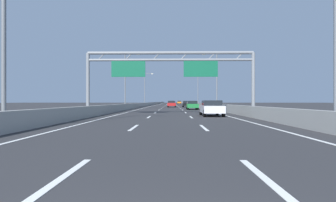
{
  "coord_description": "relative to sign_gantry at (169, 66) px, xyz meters",
  "views": [
    {
      "loc": [
        0.15,
        -1.15,
        1.37
      ],
      "look_at": [
        -0.82,
        67.45,
        1.38
      ],
      "focal_mm": 28.41,
      "sensor_mm": 36.0,
      "label": 1
    }
  ],
  "objects": [
    {
      "name": "lane_dash_left_7",
      "position": [
        -1.67,
        41.09,
        -4.83
      ],
      "size": [
        0.16,
        3.0,
        0.01
      ],
      "primitive_type": "cube",
      "color": "white",
      "rests_on": "ground_plane"
    },
    {
      "name": "white_car",
      "position": [
        3.91,
        -2.2,
        -4.1
      ],
      "size": [
        1.83,
        4.22,
        1.43
      ],
      "color": "silver",
      "rests_on": "ground_plane"
    },
    {
      "name": "lane_dash_left_16",
      "position": [
        -1.67,
        122.09,
        -4.83
      ],
      "size": [
        0.16,
        3.0,
        0.01
      ],
      "primitive_type": "cube",
      "color": "white",
      "rests_on": "ground_plane"
    },
    {
      "name": "silver_car",
      "position": [
        0.32,
        68.43,
        -4.06
      ],
      "size": [
        1.84,
        4.19,
        1.51
      ],
      "color": "#A8ADB2",
      "rests_on": "ground_plane"
    },
    {
      "name": "barrier_left",
      "position": [
        -6.77,
        84.59,
        -4.36
      ],
      "size": [
        0.45,
        220.0,
        0.95
      ],
      "color": "#9E9E99",
      "rests_on": "ground_plane"
    },
    {
      "name": "lane_dash_left_8",
      "position": [
        -1.67,
        50.09,
        -4.83
      ],
      "size": [
        0.16,
        3.0,
        0.01
      ],
      "primitive_type": "cube",
      "color": "white",
      "rests_on": "ground_plane"
    },
    {
      "name": "lane_dash_right_13",
      "position": [
        1.93,
        95.09,
        -4.83
      ],
      "size": [
        0.16,
        3.0,
        0.01
      ],
      "primitive_type": "cube",
      "color": "white",
      "rests_on": "ground_plane"
    },
    {
      "name": "lane_dash_left_0",
      "position": [
        -1.67,
        -21.91,
        -4.83
      ],
      "size": [
        0.16,
        3.0,
        0.01
      ],
      "primitive_type": "cube",
      "color": "white",
      "rests_on": "ground_plane"
    },
    {
      "name": "orange_car",
      "position": [
        3.89,
        102.43,
        -4.06
      ],
      "size": [
        1.85,
        4.5,
        1.52
      ],
      "color": "orange",
      "rests_on": "ground_plane"
    },
    {
      "name": "lane_dash_right_16",
      "position": [
        1.93,
        122.09,
        -4.83
      ],
      "size": [
        0.16,
        3.0,
        0.01
      ],
      "primitive_type": "cube",
      "color": "white",
      "rests_on": "ground_plane"
    },
    {
      "name": "streetlamp_left_far",
      "position": [
        -7.33,
        50.2,
        0.56
      ],
      "size": [
        2.58,
        0.28,
        9.5
      ],
      "color": "slate",
      "rests_on": "ground_plane"
    },
    {
      "name": "green_car",
      "position": [
        3.57,
        16.18,
        -4.1
      ],
      "size": [
        1.77,
        4.14,
        1.41
      ],
      "color": "#1E7A38",
      "rests_on": "ground_plane"
    },
    {
      "name": "lane_dash_right_5",
      "position": [
        1.93,
        23.09,
        -4.83
      ],
      "size": [
        0.16,
        3.0,
        0.01
      ],
      "primitive_type": "cube",
      "color": "white",
      "rests_on": "ground_plane"
    },
    {
      "name": "edge_line_left",
      "position": [
        -5.12,
        62.59,
        -4.83
      ],
      "size": [
        0.16,
        176.0,
        0.01
      ],
      "primitive_type": "cube",
      "color": "white",
      "rests_on": "ground_plane"
    },
    {
      "name": "lane_dash_left_1",
      "position": [
        -1.67,
        -12.91,
        -4.83
      ],
      "size": [
        0.16,
        3.0,
        0.01
      ],
      "primitive_type": "cube",
      "color": "white",
      "rests_on": "ground_plane"
    },
    {
      "name": "sign_gantry",
      "position": [
        0.0,
        0.0,
        0.0
      ],
      "size": [
        16.92,
        0.36,
        6.36
      ],
      "color": "gray",
      "rests_on": "ground_plane"
    },
    {
      "name": "lane_dash_right_1",
      "position": [
        1.93,
        -12.91,
        -4.83
      ],
      "size": [
        0.16,
        3.0,
        0.01
      ],
      "primitive_type": "cube",
      "color": "white",
      "rests_on": "ground_plane"
    },
    {
      "name": "lane_dash_left_3",
      "position": [
        -1.67,
        5.09,
        -4.83
      ],
      "size": [
        0.16,
        3.0,
        0.01
      ],
      "primitive_type": "cube",
      "color": "white",
      "rests_on": "ground_plane"
    },
    {
      "name": "lane_dash_right_9",
      "position": [
        1.93,
        59.09,
        -4.83
      ],
      "size": [
        0.16,
        3.0,
        0.01
      ],
      "primitive_type": "cube",
      "color": "white",
      "rests_on": "ground_plane"
    },
    {
      "name": "streetlamp_right_near",
      "position": [
        7.6,
        -14.27,
        0.56
      ],
      "size": [
        2.58,
        0.28,
        9.5
      ],
      "color": "slate",
      "rests_on": "ground_plane"
    },
    {
      "name": "lane_dash_right_15",
      "position": [
        1.93,
        113.09,
        -4.83
      ],
      "size": [
        0.16,
        3.0,
        0.01
      ],
      "primitive_type": "cube",
      "color": "white",
      "rests_on": "ground_plane"
    },
    {
      "name": "lane_dash_right_7",
      "position": [
        1.93,
        41.09,
        -4.83
      ],
      "size": [
        0.16,
        3.0,
        0.01
      ],
      "primitive_type": "cube",
      "color": "white",
      "rests_on": "ground_plane"
    },
    {
      "name": "lane_dash_left_15",
      "position": [
        -1.67,
        113.09,
        -4.83
      ],
      "size": [
        0.16,
        3.0,
        0.01
      ],
      "primitive_type": "cube",
      "color": "white",
      "rests_on": "ground_plane"
    },
    {
      "name": "barrier_right",
      "position": [
        7.03,
        84.59,
        -4.36
      ],
      "size": [
        0.45,
        220.0,
        0.95
      ],
      "color": "#9E9E99",
      "rests_on": "ground_plane"
    },
    {
      "name": "streetlamp_left_near",
      "position": [
        -7.33,
        -14.27,
        0.56
      ],
      "size": [
        2.58,
        0.28,
        9.5
      ],
      "color": "slate",
      "rests_on": "ground_plane"
    },
    {
      "name": "lane_dash_left_11",
      "position": [
        -1.67,
        77.09,
        -4.83
      ],
      "size": [
        0.16,
        3.0,
        0.01
      ],
      "primitive_type": "cube",
      "color": "white",
      "rests_on": "ground_plane"
    },
    {
      "name": "edge_line_right",
      "position": [
        5.38,
        62.59,
        -4.83
      ],
      "size": [
        0.16,
        176.0,
        0.01
      ],
      "primitive_type": "cube",
      "color": "white",
      "rests_on": "ground_plane"
    },
    {
      "name": "lane_dash_left_2",
      "position": [
        -1.67,
        -3.91,
        -4.83
      ],
      "size": [
        0.16,
        3.0,
        0.01
      ],
      "primitive_type": "cube",
      "color": "white",
      "rests_on": "ground_plane"
    },
    {
      "name": "streetlamp_right_mid",
      "position": [
        7.6,
        17.96,
        0.56
      ],
      "size": [
        2.58,
        0.28,
        9.5
      ],
      "color": "slate",
      "rests_on": "ground_plane"
    },
    {
      "name": "ground_plane",
      "position": [
        0.13,
        74.59,
        -4.83
      ],
      "size": [
        260.0,
        260.0,
        0.0
      ],
      "primitive_type": "plane",
      "color": "#2D2D30"
    },
    {
      "name": "lane_dash_right_12",
      "position": [
        1.93,
        86.09,
        -4.83
      ],
      "size": [
        0.16,
        3.0,
        0.01
      ],
      "primitive_type": "cube",
      "color": "white",
      "rests_on": "ground_plane"
    },
    {
      "name": "streetlamp_left_mid",
      "position": [
        -7.33,
        17.96,
        0.56
      ],
      "size": [
        2.58,
        0.28,
        9.5
      ],
      "color": "slate",
      "rests_on": "ground_plane"
    },
    {
      "name": "lane_dash_right_2",
      "position": [
        1.93,
        -3.91,
        -4.83
      ],
      "size": [
        0.16,
        3.0,
        0.01
      ],
      "primitive_type": "cube",
      "color": "white",
      "rests_on": "ground_plane"
    },
    {
      "name": "lane_dash_left_6",
      "position": [
        -1.67,
        32.09,
        -4.83
      ],
      "size": [
        0.16,
        3.0,
        0.01
      ],
      "primitive_type": "cube",
      "color": "white",
      "rests_on": "ground_plane"
    },
    {
      "name": "lane_dash_right_0",
      "position": [
        1.93,
        -21.91,
        -4.83
      ],
      "size": [
        0.16,
        3.0,
        0.01
      ],
      "primitive_type": "cube",
      "color": "white",
      "rests_on": "ground_plane"
    },
    {
      "name": "lane_dash_left_10",
      "position": [
        -1.67,
        68.09,
        -4.83
      ],
      "size": [
        0.16,
        3.0,
        0.01
      ],
      "primitive_type": "cube",
      "color": "white",
      "rests_on": "ground_plane"
    },
    {
      "name": "lane_dash_left_9",
      "position": [
        -1.67,
        59.09,
        -4.83
      ],
      "size": [
        0.16,
        3.0,
        0.01
      ],
      "primitive_type": "cube",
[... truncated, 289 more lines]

